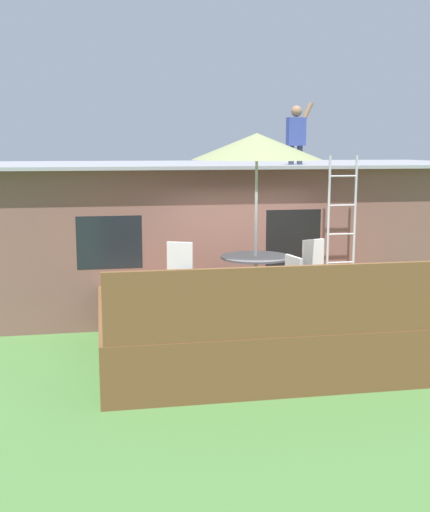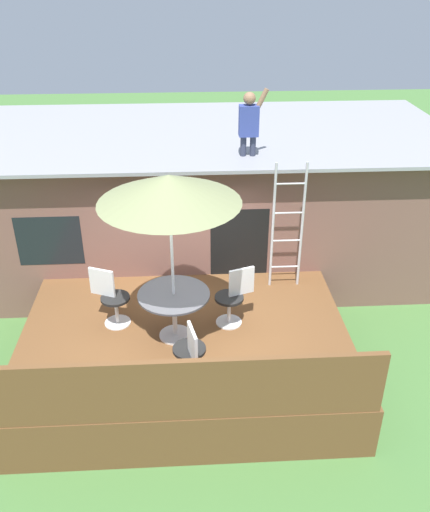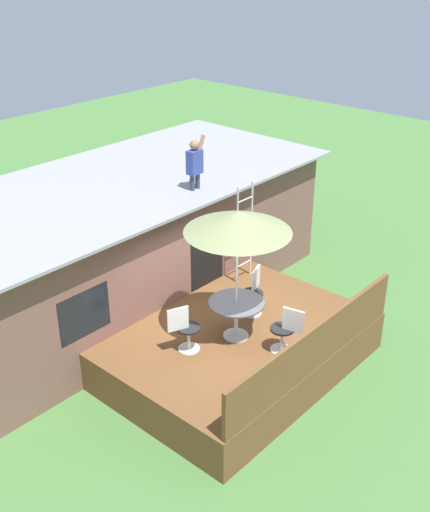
{
  "view_description": "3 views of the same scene",
  "coord_description": "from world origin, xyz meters",
  "px_view_note": "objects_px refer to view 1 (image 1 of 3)",
  "views": [
    {
      "loc": [
        -2.41,
        -9.28,
        3.15
      ],
      "look_at": [
        -0.53,
        1.08,
        1.35
      ],
      "focal_mm": 45.11,
      "sensor_mm": 36.0,
      "label": 1
    },
    {
      "loc": [
        0.07,
        -6.68,
        5.78
      ],
      "look_at": [
        0.52,
        1.08,
        1.46
      ],
      "focal_mm": 38.1,
      "sensor_mm": 36.0,
      "label": 2
    },
    {
      "loc": [
        -7.8,
        -6.43,
        7.51
      ],
      "look_at": [
        0.33,
        0.8,
        2.0
      ],
      "focal_mm": 44.23,
      "sensor_mm": 36.0,
      "label": 3
    }
  ],
  "objects_px": {
    "patio_chair_left": "(188,272)",
    "patio_umbrella": "(257,147)",
    "person_figure": "(297,131)",
    "step_ladder": "(342,220)",
    "patio_table": "(256,267)",
    "patio_chair_near": "(288,289)",
    "patio_chair_right": "(306,269)"
  },
  "relations": [
    {
      "from": "patio_table",
      "to": "patio_chair_left",
      "type": "relative_size",
      "value": 1.13
    },
    {
      "from": "patio_umbrella",
      "to": "step_ladder",
      "type": "xyz_separation_m",
      "value": [
        1.85,
        1.34,
        -1.25
      ]
    },
    {
      "from": "person_figure",
      "to": "patio_chair_left",
      "type": "height_order",
      "value": "person_figure"
    },
    {
      "from": "patio_chair_left",
      "to": "patio_table",
      "type": "bearing_deg",
      "value": 0.0
    },
    {
      "from": "patio_table",
      "to": "patio_chair_near",
      "type": "xyz_separation_m",
      "value": [
        0.22,
        -0.98,
        -0.13
      ]
    },
    {
      "from": "patio_table",
      "to": "step_ladder",
      "type": "bearing_deg",
      "value": 35.89
    },
    {
      "from": "patio_umbrella",
      "to": "patio_chair_right",
      "type": "height_order",
      "value": "patio_umbrella"
    },
    {
      "from": "patio_table",
      "to": "patio_chair_right",
      "type": "height_order",
      "value": "patio_chair_right"
    },
    {
      "from": "step_ladder",
      "to": "person_figure",
      "type": "xyz_separation_m",
      "value": [
        -0.57,
        0.88,
        1.53
      ]
    },
    {
      "from": "patio_umbrella",
      "to": "person_figure",
      "type": "distance_m",
      "value": 2.58
    },
    {
      "from": "patio_table",
      "to": "patio_chair_right",
      "type": "distance_m",
      "value": 0.95
    },
    {
      "from": "step_ladder",
      "to": "patio_chair_left",
      "type": "relative_size",
      "value": 2.39
    },
    {
      "from": "patio_table",
      "to": "patio_umbrella",
      "type": "relative_size",
      "value": 0.41
    },
    {
      "from": "step_ladder",
      "to": "person_figure",
      "type": "height_order",
      "value": "person_figure"
    },
    {
      "from": "patio_umbrella",
      "to": "patio_chair_right",
      "type": "distance_m",
      "value": 2.11
    },
    {
      "from": "patio_chair_left",
      "to": "patio_umbrella",
      "type": "bearing_deg",
      "value": 0.0
    },
    {
      "from": "patio_table",
      "to": "step_ladder",
      "type": "xyz_separation_m",
      "value": [
        1.85,
        1.34,
        0.51
      ]
    },
    {
      "from": "step_ladder",
      "to": "patio_chair_near",
      "type": "relative_size",
      "value": 2.39
    },
    {
      "from": "patio_table",
      "to": "patio_chair_left",
      "type": "distance_m",
      "value": 1.05
    },
    {
      "from": "patio_table",
      "to": "patio_chair_right",
      "type": "relative_size",
      "value": 1.13
    },
    {
      "from": "patio_umbrella",
      "to": "patio_table",
      "type": "bearing_deg",
      "value": -90.0
    },
    {
      "from": "patio_chair_right",
      "to": "patio_chair_left",
      "type": "bearing_deg",
      "value": -21.77
    },
    {
      "from": "patio_table",
      "to": "step_ladder",
      "type": "relative_size",
      "value": 0.47
    },
    {
      "from": "person_figure",
      "to": "patio_chair_left",
      "type": "distance_m",
      "value": 3.62
    },
    {
      "from": "step_ladder",
      "to": "patio_chair_right",
      "type": "bearing_deg",
      "value": -132.9
    },
    {
      "from": "patio_umbrella",
      "to": "patio_chair_left",
      "type": "height_order",
      "value": "patio_umbrella"
    },
    {
      "from": "patio_chair_right",
      "to": "patio_table",
      "type": "bearing_deg",
      "value": 0.0
    },
    {
      "from": "patio_table",
      "to": "patio_chair_left",
      "type": "height_order",
      "value": "patio_chair_left"
    },
    {
      "from": "patio_umbrella",
      "to": "patio_chair_near",
      "type": "xyz_separation_m",
      "value": [
        0.22,
        -0.98,
        -1.89
      ]
    },
    {
      "from": "patio_chair_left",
      "to": "patio_chair_right",
      "type": "bearing_deg",
      "value": 19.67
    },
    {
      "from": "person_figure",
      "to": "patio_chair_near",
      "type": "distance_m",
      "value": 4.01
    },
    {
      "from": "person_figure",
      "to": "patio_chair_left",
      "type": "relative_size",
      "value": 1.21
    }
  ]
}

